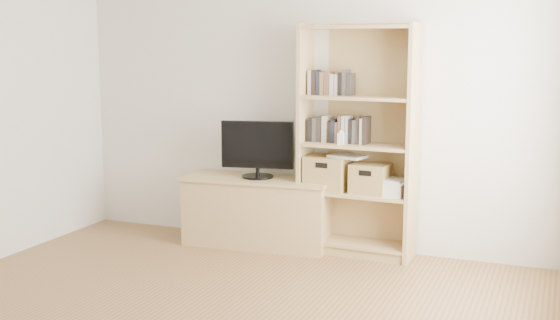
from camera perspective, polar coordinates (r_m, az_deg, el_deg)
The scene contains 11 objects.
back_wall at distance 6.38m, azimuth 2.11°, elevation 4.64°, with size 4.50×0.02×2.60m, color silver.
tv_stand at distance 6.45m, azimuth -1.81°, elevation -4.30°, with size 1.32×0.49×0.60m, color tan.
bookshelf at distance 6.08m, azimuth 6.30°, elevation 1.53°, with size 1.00×0.36×2.00m, color tan.
television at distance 6.34m, azimuth -1.84°, elevation 0.88°, with size 0.66×0.05×0.52m, color black.
books_row_mid at distance 6.09m, azimuth 6.38°, elevation 2.29°, with size 0.76×0.15×0.20m, color black.
books_row_upper at distance 6.12m, azimuth 4.46°, elevation 6.26°, with size 0.40×0.15×0.21m, color black.
baby_monitor at distance 6.00m, azimuth 4.96°, elevation 1.73°, with size 0.05×0.03×0.10m, color white.
basket_left at distance 6.21m, azimuth 3.89°, elevation -1.04°, with size 0.36×0.30×0.30m, color olive.
basket_right at distance 6.09m, azimuth 7.33°, elevation -1.51°, with size 0.31×0.26×0.26m, color olive.
laptop at distance 6.10m, azimuth 5.51°, elevation 0.30°, with size 0.30×0.21×0.02m, color silver.
magazine_stack at distance 6.04m, azimuth 9.33°, elevation -2.31°, with size 0.18×0.25×0.12m, color silver.
Camera 1 is at (2.19, -3.47, 1.82)m, focal length 45.00 mm.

